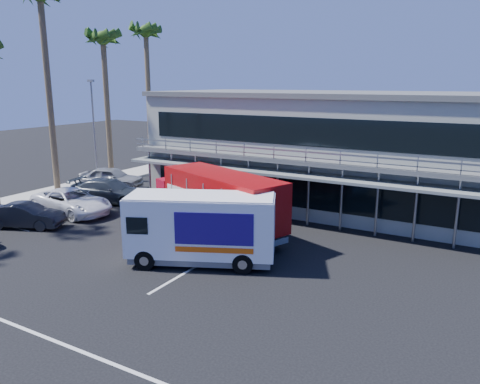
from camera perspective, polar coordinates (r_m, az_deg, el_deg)
The scene contains 13 objects.
ground at distance 21.22m, azimuth -11.76°, elevation -8.94°, with size 120.00×120.00×0.00m, color black.
building at distance 31.52m, azimuth 10.54°, elevation 5.28°, with size 22.40×12.00×7.30m.
curb_strip at distance 35.81m, azimuth -23.58°, elevation -0.50°, with size 3.00×32.00×0.16m, color #A5A399.
palm_d at distance 36.63m, azimuth -23.09°, elevation 19.94°, with size 2.80×2.80×14.75m.
palm_e at distance 39.34m, azimuth -16.32°, elevation 16.64°, with size 2.80×2.80×12.25m.
palm_f at distance 43.69m, azimuth -11.38°, elevation 17.70°, with size 2.80×2.80×13.25m.
light_pole_far at distance 37.66m, azimuth -17.37°, elevation 7.48°, with size 0.50×0.25×8.09m.
red_truck at distance 24.75m, azimuth -3.06°, elevation -0.98°, with size 10.09×5.73×3.35m.
white_van at distance 20.71m, azimuth -4.78°, elevation -4.35°, with size 6.78×4.65×3.15m.
parked_car_b at distance 28.60m, azimuth -24.67°, elevation -2.62°, with size 1.45×4.17×1.37m, color black.
parked_car_c at distance 30.46m, azimuth -19.84°, elevation -1.10°, with size 2.55×5.54×1.54m, color white.
parked_car_d at distance 32.55m, azimuth -15.60°, elevation 0.12°, with size 2.19×5.40×1.57m, color #282E35.
parked_car_e at distance 36.83m, azimuth -15.39°, elevation 1.68°, with size 1.94×4.81×1.64m, color gray.
Camera 1 is at (13.24, -14.57, 7.93)m, focal length 35.00 mm.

